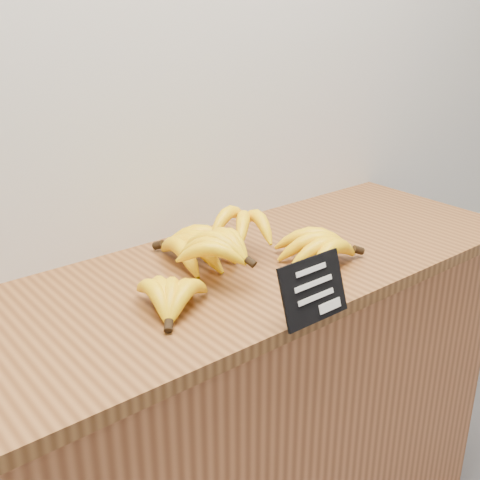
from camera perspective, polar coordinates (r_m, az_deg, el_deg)
counter at (r=1.60m, az=-1.19°, el=-18.74°), size 1.47×0.50×0.90m
counter_top at (r=1.34m, az=-1.34°, el=-3.53°), size 1.57×0.54×0.03m
chalkboard_sign at (r=1.13m, az=6.99°, el=-4.71°), size 0.15×0.04×0.12m
banana_pile at (r=1.31m, az=-0.72°, el=-1.14°), size 0.59×0.42×0.11m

